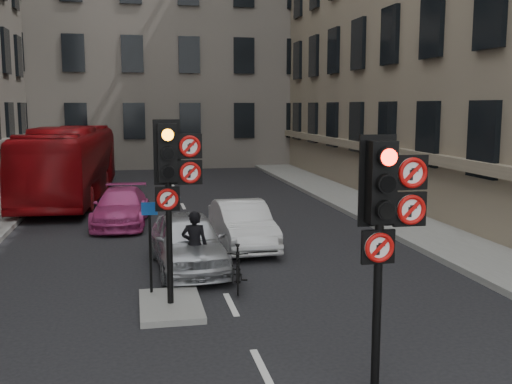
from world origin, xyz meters
name	(u,v)px	position (x,y,z in m)	size (l,w,h in m)	color
pavement_right	(409,221)	(7.20, 12.00, 0.08)	(3.00, 50.00, 0.16)	gray
centre_island	(171,306)	(-1.20, 5.00, 0.06)	(1.20, 2.00, 0.12)	gray
building_far	(157,19)	(0.00, 38.00, 10.00)	(30.00, 14.00, 20.00)	slate
signal_near	(386,209)	(1.49, 0.99, 2.58)	(0.91, 0.40, 3.58)	black
signal_far	(172,172)	(-1.11, 4.99, 2.70)	(0.91, 0.40, 3.58)	black
car_silver	(188,241)	(-0.60, 7.85, 0.69)	(1.62, 4.02, 1.37)	#B2B4BA
car_white	(242,224)	(1.10, 9.84, 0.64)	(1.35, 3.88, 1.28)	silver
car_pink	(121,207)	(-2.31, 13.69, 0.60)	(1.69, 4.16, 1.21)	#C13881
bus_red	(70,164)	(-4.50, 19.53, 1.54)	(2.58, 11.04, 3.07)	maroon
motorcycle	(238,268)	(0.31, 6.00, 0.47)	(0.44, 1.56, 0.94)	black
motorcyclist	(195,246)	(-0.54, 6.84, 0.81)	(0.59, 0.39, 1.61)	black
info_sign	(150,235)	(-1.55, 5.73, 1.34)	(0.33, 0.09, 1.90)	black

